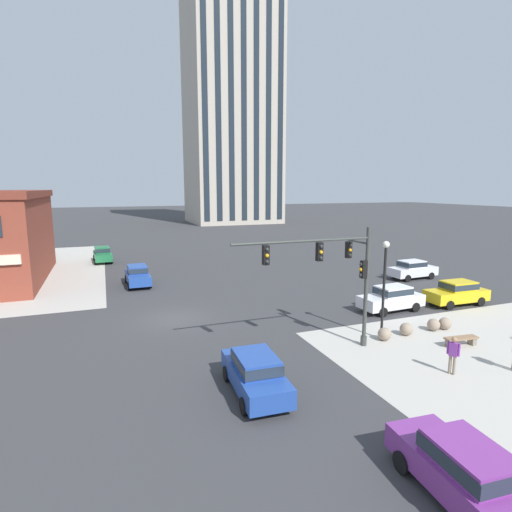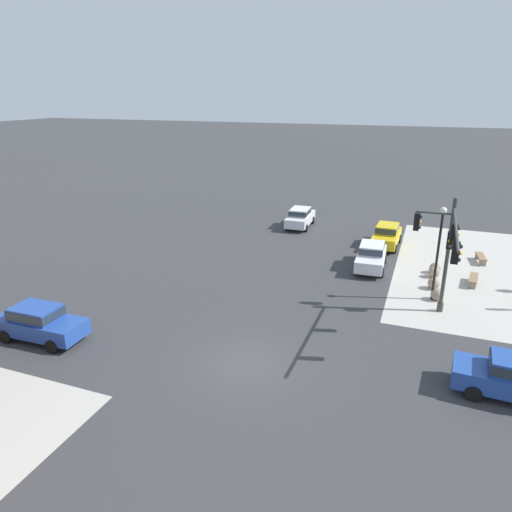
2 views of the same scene
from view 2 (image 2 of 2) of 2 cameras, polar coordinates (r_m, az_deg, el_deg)
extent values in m
plane|color=#38383A|center=(20.87, -1.20, -13.05)|extent=(320.00, 320.00, 0.00)
cylinder|color=#383D38|center=(27.18, 21.55, -5.80)|extent=(0.32, 0.32, 0.50)
cylinder|color=#383D38|center=(26.16, 22.31, -0.10)|extent=(0.20, 0.20, 6.23)
cylinder|color=#383D38|center=(21.98, 23.23, 3.27)|extent=(7.22, 0.12, 0.12)
cylinder|color=#383D38|center=(25.53, 20.94, 4.94)|extent=(0.11, 1.80, 0.11)
cube|color=black|center=(22.93, 23.00, 2.48)|extent=(0.28, 0.28, 0.90)
sphere|color=#282828|center=(22.86, 23.49, 3.11)|extent=(0.18, 0.18, 0.18)
sphere|color=orange|center=(22.94, 23.40, 2.44)|extent=(0.18, 0.18, 0.18)
sphere|color=#282828|center=(23.01, 23.31, 1.77)|extent=(0.18, 0.18, 0.18)
cube|color=black|center=(20.27, 23.15, 0.37)|extent=(0.28, 0.28, 0.90)
sphere|color=#282828|center=(20.20, 23.71, 1.07)|extent=(0.18, 0.18, 0.18)
sphere|color=orange|center=(20.28, 23.60, 0.32)|extent=(0.18, 0.18, 0.18)
sphere|color=#282828|center=(20.36, 23.50, -0.42)|extent=(0.18, 0.18, 0.18)
cube|color=black|center=(25.69, 22.59, 1.79)|extent=(0.28, 0.28, 0.90)
sphere|color=#282828|center=(25.46, 22.67, 2.29)|extent=(0.18, 0.18, 0.18)
sphere|color=orange|center=(25.54, 22.59, 1.69)|extent=(0.18, 0.18, 0.18)
sphere|color=#282828|center=(25.62, 22.51, 1.09)|extent=(0.18, 0.18, 0.18)
cube|color=black|center=(25.66, 19.02, 3.96)|extent=(0.28, 0.28, 0.90)
sphere|color=#282828|center=(25.59, 19.44, 4.52)|extent=(0.18, 0.18, 0.18)
sphere|color=orange|center=(25.66, 19.37, 3.92)|extent=(0.18, 0.18, 0.18)
sphere|color=#282828|center=(25.73, 19.31, 3.32)|extent=(0.18, 0.18, 0.18)
sphere|color=gray|center=(28.48, 21.24, -4.38)|extent=(0.71, 0.71, 0.71)
sphere|color=gray|center=(29.99, 20.89, -3.14)|extent=(0.71, 0.71, 0.71)
sphere|color=gray|center=(31.85, 20.90, -1.84)|extent=(0.71, 0.71, 0.71)
sphere|color=gray|center=(32.60, 21.03, -1.38)|extent=(0.71, 0.71, 0.71)
cube|color=#8E6B4C|center=(31.60, 25.02, -2.42)|extent=(1.84, 0.67, 0.10)
cube|color=gray|center=(31.03, 24.89, -3.27)|extent=(0.28, 0.43, 0.39)
cube|color=gray|center=(32.34, 25.03, -2.40)|extent=(0.28, 0.43, 0.39)
cube|color=#8E6B4C|center=(35.92, 25.77, -0.03)|extent=(1.84, 0.69, 0.10)
cube|color=gray|center=(35.34, 25.91, -0.77)|extent=(0.29, 0.43, 0.39)
cube|color=gray|center=(36.64, 25.51, -0.04)|extent=(0.29, 0.43, 0.39)
cylinder|color=black|center=(27.73, 21.23, -0.22)|extent=(0.14, 0.14, 5.03)
sphere|color=white|center=(27.00, 21.92, 5.18)|extent=(0.36, 0.36, 0.36)
cube|color=gold|center=(37.04, 15.62, 2.19)|extent=(4.46, 1.90, 0.76)
cube|color=gold|center=(37.00, 15.75, 3.26)|extent=(2.16, 1.56, 0.60)
cube|color=#232D38|center=(37.00, 15.75, 3.26)|extent=(2.25, 1.60, 0.40)
cylinder|color=black|center=(35.77, 16.59, 0.86)|extent=(0.65, 0.24, 0.64)
cylinder|color=black|center=(35.96, 13.96, 1.19)|extent=(0.65, 0.24, 0.64)
cylinder|color=black|center=(38.37, 17.08, 2.05)|extent=(0.65, 0.24, 0.64)
cylinder|color=black|center=(38.54, 14.62, 2.35)|extent=(0.65, 0.24, 0.64)
cube|color=silver|center=(32.07, 13.85, -0.30)|extent=(4.48, 1.96, 0.76)
cube|color=silver|center=(32.00, 13.97, 0.93)|extent=(2.18, 1.59, 0.60)
cube|color=#232D38|center=(32.00, 13.97, 0.93)|extent=(2.27, 1.63, 0.40)
cylinder|color=black|center=(30.88, 15.12, -1.94)|extent=(0.65, 0.25, 0.64)
cylinder|color=black|center=(30.98, 12.04, -1.61)|extent=(0.65, 0.25, 0.64)
cylinder|color=black|center=(33.45, 15.42, -0.31)|extent=(0.65, 0.25, 0.64)
cylinder|color=black|center=(33.54, 12.58, -0.02)|extent=(0.65, 0.25, 0.64)
cube|color=silver|center=(41.15, 5.42, 4.52)|extent=(4.46, 1.92, 0.76)
cube|color=silver|center=(40.84, 5.40, 5.39)|extent=(2.17, 1.57, 0.60)
cube|color=#232D38|center=(40.84, 5.40, 5.39)|extent=(2.26, 1.61, 0.40)
cylinder|color=black|center=(42.71, 4.74, 4.57)|extent=(0.65, 0.24, 0.64)
cylinder|color=black|center=(42.36, 6.94, 4.37)|extent=(0.65, 0.24, 0.64)
cylinder|color=black|center=(40.16, 3.79, 3.63)|extent=(0.65, 0.24, 0.64)
cylinder|color=black|center=(39.79, 6.12, 3.41)|extent=(0.65, 0.24, 0.64)
cube|color=#23479E|center=(24.65, -24.82, -7.74)|extent=(1.86, 4.44, 0.76)
cube|color=#23479E|center=(24.47, -25.30, -6.25)|extent=(1.54, 2.15, 0.60)
cube|color=#232D38|center=(24.47, -25.30, -6.25)|extent=(1.58, 2.23, 0.40)
cylinder|color=black|center=(24.48, -21.02, -8.38)|extent=(0.23, 0.64, 0.64)
cylinder|color=black|center=(23.42, -23.64, -10.06)|extent=(0.23, 0.64, 0.64)
cylinder|color=black|center=(26.23, -25.64, -7.16)|extent=(0.23, 0.64, 0.64)
cylinder|color=black|center=(25.24, -28.27, -8.64)|extent=(0.23, 0.64, 0.64)
cylinder|color=black|center=(20.35, 24.99, -14.96)|extent=(0.26, 0.65, 0.64)
cylinder|color=black|center=(21.78, 25.00, -12.59)|extent=(0.26, 0.65, 0.64)
camera|label=1|loc=(22.08, 74.14, -2.80)|focal=28.27mm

